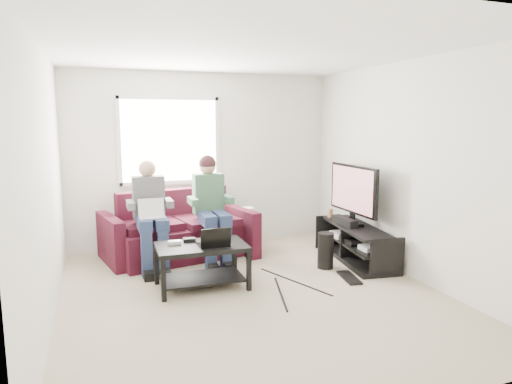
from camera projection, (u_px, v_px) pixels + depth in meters
floor at (252, 294)px, 5.01m from camera, size 4.50×4.50×0.00m
ceiling at (252, 49)px, 4.62m from camera, size 4.50×4.50×0.00m
wall_back at (203, 160)px, 6.91m from camera, size 4.50×0.00×4.50m
wall_front at (375, 219)px, 2.72m from camera, size 4.50×0.00×4.50m
wall_left at (45, 186)px, 4.15m from camera, size 0.00×4.50×4.50m
wall_right at (409, 170)px, 5.48m from camera, size 0.00×4.50×4.50m
window at (170, 141)px, 6.68m from camera, size 1.48×0.04×1.28m
sofa at (178, 233)px, 6.36m from camera, size 2.13×1.25×0.91m
person_left at (150, 209)px, 5.83m from camera, size 0.40×0.71×1.38m
person_right at (211, 201)px, 6.10m from camera, size 0.40×0.71×1.43m
laptop_silver at (152, 213)px, 5.67m from camera, size 0.38×0.32×0.24m
coffee_table at (202, 256)px, 5.16m from camera, size 1.02×0.64×0.50m
laptop_black at (213, 235)px, 5.09m from camera, size 0.34×0.24×0.24m
controller_a at (175, 242)px, 5.16m from camera, size 0.14×0.10×0.04m
controller_b at (189, 240)px, 5.27m from camera, size 0.15×0.10×0.04m
controller_c at (223, 238)px, 5.38m from camera, size 0.14×0.09×0.04m
tv_stand at (355, 245)px, 6.18m from camera, size 0.64×1.52×0.49m
tv at (353, 191)px, 6.16m from camera, size 0.12×1.10×0.81m
soundbar at (345, 221)px, 6.19m from camera, size 0.12×0.50×0.10m
drink_cup at (330, 213)px, 6.70m from camera, size 0.08×0.08×0.12m
console_white at (373, 248)px, 5.80m from camera, size 0.30×0.22×0.06m
console_grey at (344, 234)px, 6.45m from camera, size 0.34×0.26×0.08m
console_black at (358, 241)px, 6.12m from camera, size 0.38×0.30×0.07m
subwoofer at (326, 250)px, 5.87m from camera, size 0.20×0.20×0.47m
keyboard_floor at (349, 278)px, 5.50m from camera, size 0.24×0.50×0.03m
end_table at (246, 230)px, 6.76m from camera, size 0.35×0.35×0.62m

